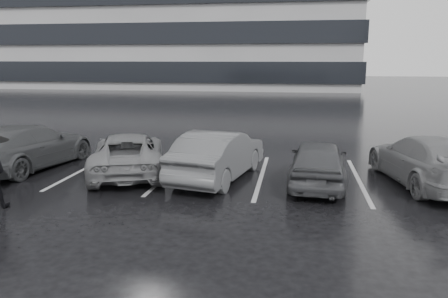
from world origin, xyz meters
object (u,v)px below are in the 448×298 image
car_west_a (218,155)px  car_east (427,160)px  car_main (318,162)px  car_west_c (28,146)px  car_west_b (128,153)px

car_west_a → car_east: (5.79, 0.34, -0.02)m
car_west_a → car_east: 5.80m
car_main → car_west_c: bearing=1.0°
car_west_a → car_west_b: (-2.79, 0.12, -0.09)m
car_main → car_west_c: 8.99m
car_east → car_west_a: bearing=-6.9°
car_main → car_west_b: 5.61m
car_west_a → car_west_b: size_ratio=0.97×
car_west_c → car_west_b: bearing=-174.4°
car_main → car_west_c: size_ratio=0.77×
car_west_c → car_east: 11.95m
car_east → car_west_c: bearing=-9.9°
car_west_b → car_west_c: bearing=-21.0°
car_main → car_west_c: (-8.98, 0.44, 0.07)m
car_main → car_west_a: 2.82m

